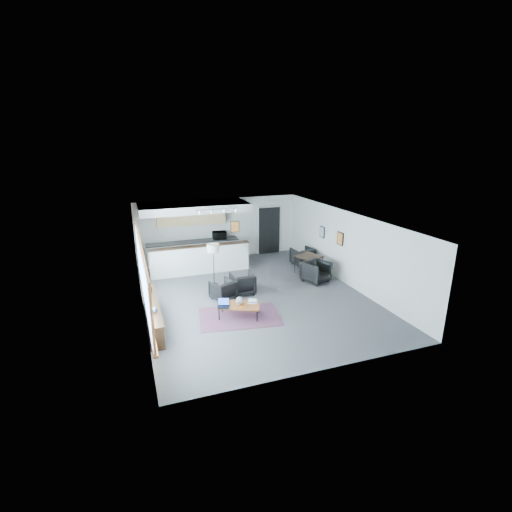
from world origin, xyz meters
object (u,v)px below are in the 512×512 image
object	(u,v)px
laptop	(224,304)
coffee_table	(239,305)
microwave	(219,234)
ceramic_pot	(240,301)
armchair_left	(223,289)
armchair_right	(242,282)
dining_chair_near	(316,272)
book_stack	(253,301)
floor_lamp	(213,249)
dining_chair_far	(303,257)
dining_table	(309,257)

from	to	relation	value
laptop	coffee_table	bearing A→B (deg)	14.98
coffee_table	microwave	size ratio (longest dim) A/B	2.33
ceramic_pot	armchair_left	distance (m)	1.40
ceramic_pot	armchair_right	bearing A→B (deg)	69.92
ceramic_pot	dining_chair_near	size ratio (longest dim) A/B	0.33
coffee_table	book_stack	world-z (taller)	book_stack
dining_chair_near	microwave	size ratio (longest dim) A/B	1.26
coffee_table	floor_lamp	world-z (taller)	floor_lamp
ceramic_pot	dining_chair_near	xyz separation A→B (m)	(3.44, 1.76, -0.14)
ceramic_pot	armchair_left	bearing A→B (deg)	95.67
dining_chair_far	dining_table	bearing A→B (deg)	71.36
coffee_table	book_stack	size ratio (longest dim) A/B	3.76
laptop	armchair_left	world-z (taller)	armchair_left
dining_chair_far	floor_lamp	bearing A→B (deg)	6.47
armchair_left	armchair_right	world-z (taller)	armchair_right
coffee_table	dining_table	world-z (taller)	dining_table
laptop	dining_table	size ratio (longest dim) A/B	0.38
laptop	book_stack	xyz separation A→B (m)	(0.88, -0.02, -0.03)
dining_chair_far	microwave	size ratio (longest dim) A/B	1.21
ceramic_pot	dining_chair_near	distance (m)	3.87
armchair_left	dining_table	xyz separation A→B (m)	(3.74, 1.29, 0.29)
armchair_left	coffee_table	bearing A→B (deg)	71.71
ceramic_pot	floor_lamp	world-z (taller)	floor_lamp
dining_chair_near	floor_lamp	bearing A→B (deg)	142.48
coffee_table	laptop	bearing A→B (deg)	-158.64
floor_lamp	microwave	distance (m)	2.92
dining_chair_near	ceramic_pot	bearing A→B (deg)	-175.16
floor_lamp	microwave	bearing A→B (deg)	71.66
armchair_right	dining_table	size ratio (longest dim) A/B	0.72
floor_lamp	dining_table	size ratio (longest dim) A/B	1.41
book_stack	armchair_left	xyz separation A→B (m)	(-0.54, 1.37, -0.07)
armchair_left	armchair_right	xyz separation A→B (m)	(0.74, 0.27, 0.03)
laptop	armchair_right	xyz separation A→B (m)	(1.08, 1.62, -0.07)
armchair_left	dining_chair_far	size ratio (longest dim) A/B	1.02
coffee_table	armchair_right	xyz separation A→B (m)	(0.62, 1.65, 0.03)
dining_table	armchair_left	bearing A→B (deg)	-161.00
dining_table	ceramic_pot	bearing A→B (deg)	-143.43
floor_lamp	dining_chair_near	xyz separation A→B (m)	(3.56, -0.97, -0.95)
coffee_table	dining_chair_far	xyz separation A→B (m)	(3.83, 3.59, -0.01)
ceramic_pot	armchair_right	world-z (taller)	armchair_right
book_stack	armchair_left	bearing A→B (deg)	111.48
armchair_right	floor_lamp	distance (m)	1.59
dining_chair_near	microwave	distance (m)	4.64
floor_lamp	dining_chair_far	distance (m)	4.13
laptop	dining_table	bearing A→B (deg)	51.43
floor_lamp	microwave	world-z (taller)	floor_lamp
dining_table	microwave	size ratio (longest dim) A/B	1.86
armchair_left	microwave	bearing A→B (deg)	-126.22
armchair_right	dining_chair_far	distance (m)	3.75
microwave	ceramic_pot	bearing A→B (deg)	-91.08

